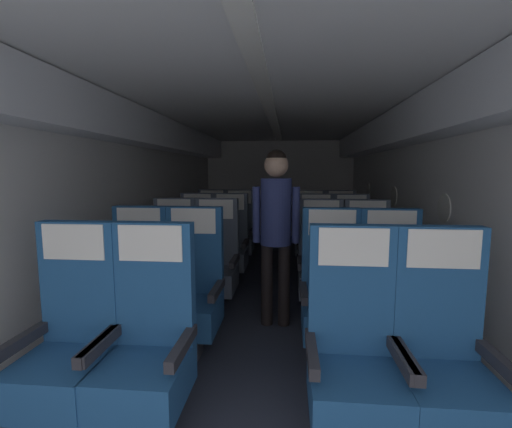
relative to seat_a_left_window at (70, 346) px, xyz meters
name	(u,v)px	position (x,y,z in m)	size (l,w,h in m)	color
ground	(270,294)	(0.98, 2.28, -0.49)	(3.48, 7.91, 0.02)	#2D3342
fuselage_shell	(272,161)	(0.98, 2.54, 1.08)	(3.36, 7.56, 2.16)	silver
seat_a_left_window	(70,346)	(0.00, 0.00, 0.00)	(0.48, 0.49, 1.16)	#38383D
seat_a_left_aisle	(148,349)	(0.44, 0.01, 0.00)	(0.48, 0.49, 1.16)	#38383D
seat_a_right_aisle	(444,363)	(1.98, 0.01, 0.00)	(0.48, 0.49, 1.16)	#38383D
seat_a_right_window	(353,359)	(1.53, 0.01, 0.00)	(0.48, 0.49, 1.16)	#38383D
seat_b_left_window	(137,292)	(-0.01, 0.88, 0.00)	(0.48, 0.49, 1.16)	#38383D
seat_b_left_aisle	(192,293)	(0.44, 0.88, 0.00)	(0.48, 0.49, 1.16)	#38383D
seat_b_right_aisle	(391,300)	(1.97, 0.87, 0.00)	(0.48, 0.49, 1.16)	#38383D
seat_b_right_window	(332,297)	(1.53, 0.89, 0.00)	(0.48, 0.49, 1.16)	#38383D
seat_c_left_window	(173,263)	(-0.02, 1.76, 0.00)	(0.48, 0.49, 1.16)	#38383D
seat_c_left_aisle	(215,264)	(0.44, 1.75, 0.00)	(0.48, 0.49, 1.16)	#38383D
seat_c_right_aisle	(367,268)	(1.98, 1.76, 0.00)	(0.48, 0.49, 1.16)	#38383D
seat_c_right_window	(321,266)	(1.52, 1.77, 0.00)	(0.48, 0.49, 1.16)	#38383D
seat_d_left_window	(196,245)	(0.00, 2.64, 0.00)	(0.48, 0.49, 1.16)	#38383D
seat_d_left_aisle	(229,246)	(0.44, 2.62, 0.00)	(0.48, 0.49, 1.16)	#38383D
seat_d_right_aisle	(351,249)	(1.98, 2.63, 0.00)	(0.48, 0.49, 1.16)	#38383D
seat_d_right_window	(316,248)	(1.54, 2.64, 0.00)	(0.48, 0.49, 1.16)	#38383D
seat_e_left_window	(211,233)	(0.00, 3.52, 0.00)	(0.48, 0.49, 1.16)	#38383D
seat_e_left_aisle	(239,234)	(0.44, 3.51, 0.00)	(0.48, 0.49, 1.16)	#38383D
seat_e_right_aisle	(341,236)	(1.97, 3.52, 0.00)	(0.48, 0.49, 1.16)	#38383D
seat_e_right_window	(310,235)	(1.52, 3.50, 0.00)	(0.48, 0.49, 1.16)	#38383D
flight_attendant	(276,219)	(1.08, 1.44, 0.53)	(0.43, 0.28, 1.63)	black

